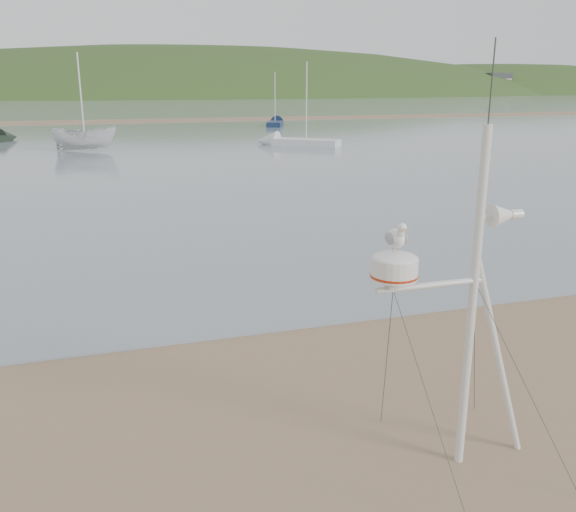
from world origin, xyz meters
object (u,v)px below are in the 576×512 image
object	(u,v)px
mast_rig	(464,375)
boat_white	(83,118)
sailboat_blue_far	(276,123)
sailboat_white_near	(286,142)

from	to	relation	value
mast_rig	boat_white	size ratio (longest dim) A/B	1.13
mast_rig	sailboat_blue_far	distance (m)	60.72
sailboat_white_near	mast_rig	bearing A→B (deg)	-104.35
sailboat_blue_far	sailboat_white_near	world-z (taller)	sailboat_white_near
boat_white	sailboat_white_near	world-z (taller)	sailboat_white_near
sailboat_blue_far	sailboat_white_near	bearing A→B (deg)	-104.84
boat_white	sailboat_white_near	xyz separation A→B (m)	(13.93, -0.31, -1.90)
mast_rig	sailboat_blue_far	world-z (taller)	sailboat_blue_far
boat_white	sailboat_blue_far	bearing A→B (deg)	-28.99
sailboat_white_near	sailboat_blue_far	bearing A→B (deg)	75.16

